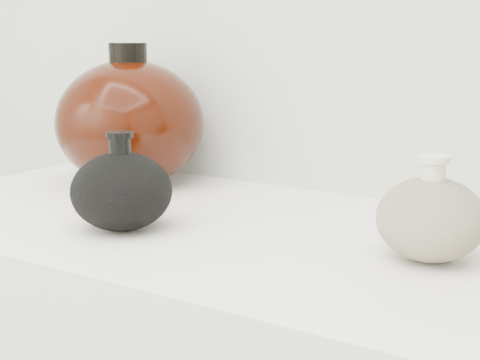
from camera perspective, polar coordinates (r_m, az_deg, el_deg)
The scene contains 3 objects.
black_gourd_vase at distance 0.90m, azimuth -10.07°, elevation -0.88°, with size 0.18×0.18×0.13m.
cream_gourd_vase at distance 0.79m, azimuth 15.95°, elevation -3.15°, with size 0.16×0.16×0.12m.
left_round_pot at distance 1.16m, azimuth -9.35°, elevation 4.87°, with size 0.29×0.29×0.24m.
Camera 1 is at (0.40, 0.21, 1.15)m, focal length 50.00 mm.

